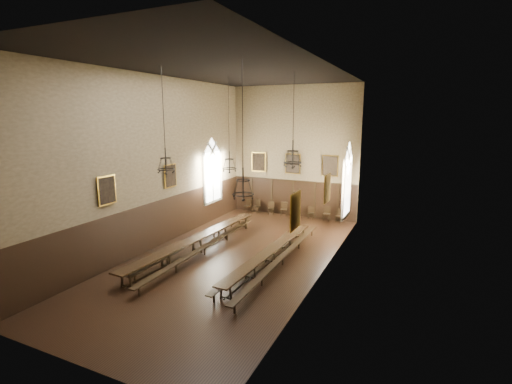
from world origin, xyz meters
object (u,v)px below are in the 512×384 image
Objects in this scene: bench_right_outer at (283,259)px; chair_1 at (257,209)px; chandelier_back_right at (293,157)px; chandelier_front_right at (243,185)px; chair_5 at (311,215)px; chair_4 at (296,213)px; chandelier_front_left at (166,162)px; table_right at (270,256)px; bench_left_inner at (205,249)px; bench_right_inner at (263,256)px; chair_7 at (339,218)px; chair_6 at (327,216)px; table_left at (197,244)px; bench_left_outer at (193,245)px; chair_2 at (271,211)px; chair_3 at (284,212)px; chair_0 at (247,208)px; chandelier_back_left at (229,162)px.

bench_right_outer is 11.11× the size of chair_1.
chandelier_back_right is 0.87× the size of chandelier_front_right.
chair_5 is 8.03m from chandelier_back_right.
chair_4 is 1.06m from chair_5.
table_right is at bearing 29.65° from chandelier_front_left.
bench_right_inner is at bearing 8.03° from bench_left_inner.
bench_left_inner is at bearing -103.71° from chair_7.
table_right is 8.48m from chair_6.
table_left is at bearing 88.73° from chandelier_front_left.
chair_1 is 11.71m from chandelier_front_left.
chandelier_front_right is at bearing -88.07° from table_right.
chair_5 is (2.97, 8.77, -0.04)m from bench_left_inner.
chair_1 is 1.06× the size of chair_7.
table_left is 12.25× the size of chair_5.
chair_2 is at bearing 83.18° from bench_left_outer.
chair_7 is 12.94m from chandelier_front_left.
chair_3 is 0.21× the size of chandelier_back_right.
chair_4 is 0.18× the size of chandelier_front_right.
bench_left_outer is 10.72× the size of chair_0.
chandelier_back_left is at bearing 82.12° from table_left.
chair_3 is 11.84m from chandelier_front_left.
bench_right_inner is 2.14× the size of chandelier_front_left.
chair_2 is at bearing 112.27° from table_right.
chair_2 reaches higher than chair_5.
chair_5 reaches higher than bench_left_outer.
chandelier_back_left reaches higher than bench_left_inner.
bench_left_outer is 8.49m from chair_0.
chandelier_front_right is at bearing -10.03° from chandelier_front_left.
chair_3 is at bearing 79.75° from table_left.
bench_left_outer is 4.01m from bench_right_inner.
chandelier_back_left reaches higher than bench_right_inner.
chair_0 is 2.89m from chair_3.
chandelier_back_right is 6.14m from chandelier_front_left.
chair_2 is 4.04m from chair_6.
chair_4 is (2.89, 8.33, 0.01)m from bench_left_outer.
bench_right_inner is 8.34m from chair_5.
chair_1 is 0.97× the size of chair_6.
chandelier_back_right is (0.85, -6.48, 4.67)m from chair_5.
chair_2 is 0.93× the size of chair_6.
chandelier_back_right is (2.83, -6.53, 4.64)m from chair_3.
chandelier_front_right is (4.14, -2.88, 3.92)m from table_left.
chandelier_back_right reaches higher than chair_2.
table_right is at bearing 91.93° from chandelier_front_right.
bench_left_inner is 2.06× the size of chandelier_back_left.
chair_0 is 0.20× the size of chandelier_back_right.
chandelier_front_left reaches higher than table_left.
chandelier_back_left is at bearing -67.48° from chair_1.
bench_right_outer is 6.46m from chandelier_back_left.
chandelier_back_right is at bearing -81.40° from chair_3.
chair_4 reaches higher than bench_right_outer.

